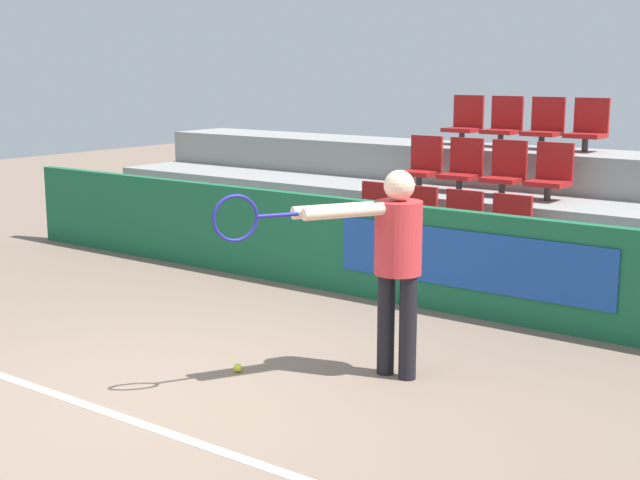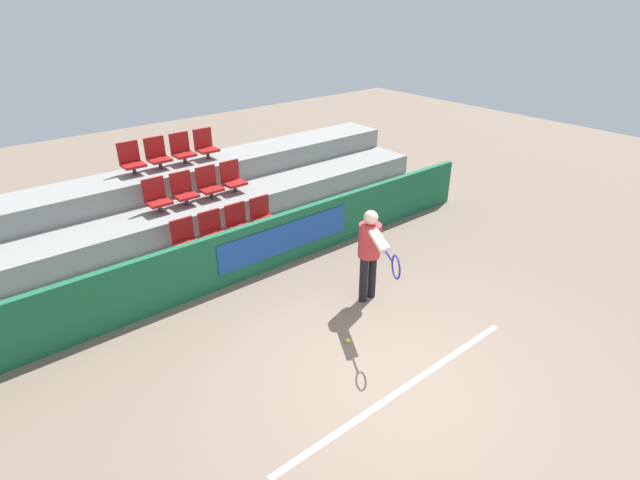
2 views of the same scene
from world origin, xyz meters
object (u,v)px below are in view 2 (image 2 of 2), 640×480
stadium_chair_10 (182,150)px  stadium_chair_11 (205,145)px  stadium_chair_5 (183,190)px  stadium_chair_2 (238,222)px  tennis_player (371,248)px  stadium_chair_8 (131,160)px  stadium_chair_1 (213,230)px  stadium_chair_9 (157,154)px  stadium_chair_4 (157,197)px  stadium_chair_6 (209,184)px  stadium_chair_3 (262,214)px  tennis_ball (348,341)px  stadium_chair_7 (232,178)px  stadium_chair_0 (185,238)px

stadium_chair_10 → stadium_chair_11: size_ratio=1.00×
stadium_chair_5 → stadium_chair_10: stadium_chair_10 is taller
stadium_chair_2 → stadium_chair_5: (-0.52, 1.02, 0.44)m
tennis_player → stadium_chair_5: bearing=139.2°
stadium_chair_8 → tennis_player: 5.00m
stadium_chair_1 → stadium_chair_9: bearing=90.0°
stadium_chair_1 → tennis_player: tennis_player is taller
stadium_chair_4 → stadium_chair_6: size_ratio=1.00×
stadium_chair_6 → stadium_chair_3: bearing=-63.0°
stadium_chair_10 → stadium_chair_11: same height
stadium_chair_2 → stadium_chair_8: stadium_chair_8 is taller
stadium_chair_8 → stadium_chair_10: bearing=0.0°
stadium_chair_2 → stadium_chair_11: stadium_chair_11 is taller
stadium_chair_1 → stadium_chair_8: 2.28m
stadium_chair_1 → stadium_chair_5: 1.11m
stadium_chair_9 → stadium_chair_11: size_ratio=1.00×
stadium_chair_5 → tennis_ball: size_ratio=9.11×
stadium_chair_5 → stadium_chair_1: bearing=-90.0°
stadium_chair_1 → stadium_chair_6: bearing=63.0°
stadium_chair_2 → tennis_player: tennis_player is taller
stadium_chair_3 → stadium_chair_6: size_ratio=1.00×
stadium_chair_7 → stadium_chair_11: stadium_chair_11 is taller
stadium_chair_3 → stadium_chair_7: bearing=90.0°
stadium_chair_6 → stadium_chair_11: 1.22m
stadium_chair_2 → tennis_player: (0.79, -2.57, 0.25)m
stadium_chair_0 → stadium_chair_11: bearing=52.6°
stadium_chair_4 → stadium_chair_2: bearing=-44.5°
stadium_chair_7 → stadium_chair_11: size_ratio=1.00×
stadium_chair_4 → stadium_chair_5: bearing=0.0°
stadium_chair_6 → stadium_chair_2: bearing=-90.0°
stadium_chair_1 → stadium_chair_7: bearing=44.5°
stadium_chair_3 → stadium_chair_8: 2.71m
stadium_chair_4 → tennis_ball: bearing=-78.4°
stadium_chair_2 → stadium_chair_9: bearing=104.3°
stadium_chair_2 → stadium_chair_9: size_ratio=1.00×
stadium_chair_9 → stadium_chair_5: bearing=-90.0°
stadium_chair_7 → stadium_chair_10: stadium_chair_10 is taller
stadium_chair_1 → stadium_chair_4: bearing=117.0°
stadium_chair_7 → tennis_player: bearing=-85.7°
stadium_chair_4 → stadium_chair_9: stadium_chair_9 is taller
stadium_chair_3 → stadium_chair_5: size_ratio=1.00×
stadium_chair_0 → stadium_chair_7: 1.91m
stadium_chair_4 → tennis_player: 4.03m
stadium_chair_0 → stadium_chair_5: (0.52, 1.02, 0.44)m
stadium_chair_2 → stadium_chair_7: 1.22m
stadium_chair_4 → stadium_chair_6: same height
stadium_chair_5 → stadium_chair_3: bearing=-44.5°
stadium_chair_3 → tennis_player: tennis_player is taller
stadium_chair_8 → stadium_chair_9: size_ratio=1.00×
stadium_chair_9 → stadium_chair_1: bearing=-90.0°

